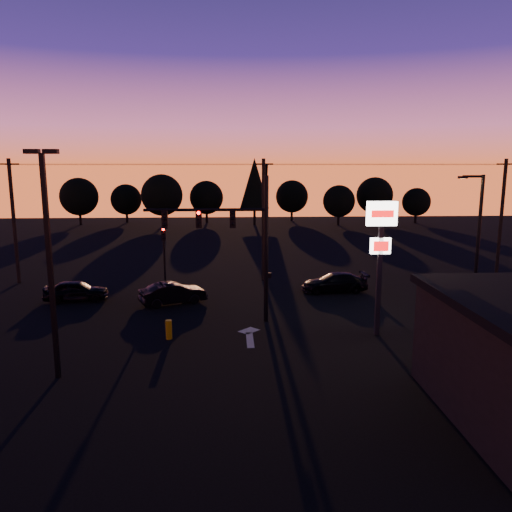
{
  "coord_description": "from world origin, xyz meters",
  "views": [
    {
      "loc": [
        -0.39,
        -22.53,
        8.56
      ],
      "look_at": [
        1.0,
        5.0,
        3.5
      ],
      "focal_mm": 35.0,
      "sensor_mm": 36.0,
      "label": 1
    }
  ],
  "objects": [
    {
      "name": "tree_4",
      "position": [
        3.0,
        49.0,
        5.93
      ],
      "size": [
        4.18,
        4.18,
        9.5
      ],
      "color": "black",
      "rests_on": "ground"
    },
    {
      "name": "tree_1",
      "position": [
        -16.0,
        53.0,
        3.43
      ],
      "size": [
        4.54,
        4.54,
        5.71
      ],
      "color": "black",
      "rests_on": "ground"
    },
    {
      "name": "traffic_signal_mast",
      "position": [
        -0.1,
        3.99,
        4.94
      ],
      "size": [
        6.79,
        0.52,
        8.58
      ],
      "color": "black",
      "rests_on": "ground"
    },
    {
      "name": "utility_pole_1",
      "position": [
        2.0,
        14.0,
        4.59
      ],
      "size": [
        1.4,
        0.26,
        9.0
      ],
      "color": "black",
      "rests_on": "ground"
    },
    {
      "name": "tree_2",
      "position": [
        -10.0,
        48.0,
        4.37
      ],
      "size": [
        5.77,
        5.78,
        7.26
      ],
      "color": "black",
      "rests_on": "ground"
    },
    {
      "name": "tree_0",
      "position": [
        -22.0,
        50.0,
        4.06
      ],
      "size": [
        5.36,
        5.36,
        6.74
      ],
      "color": "black",
      "rests_on": "ground"
    },
    {
      "name": "tree_5",
      "position": [
        9.0,
        54.0,
        3.75
      ],
      "size": [
        4.95,
        4.95,
        6.22
      ],
      "color": "black",
      "rests_on": "ground"
    },
    {
      "name": "tree_7",
      "position": [
        21.0,
        51.0,
        4.06
      ],
      "size": [
        5.36,
        5.36,
        6.74
      ],
      "color": "black",
      "rests_on": "ground"
    },
    {
      "name": "power_wires",
      "position": [
        2.0,
        14.0,
        8.57
      ],
      "size": [
        36.0,
        1.22,
        0.07
      ],
      "color": "black",
      "rests_on": "ground"
    },
    {
      "name": "tree_6",
      "position": [
        15.0,
        48.0,
        3.43
      ],
      "size": [
        4.54,
        4.54,
        5.71
      ],
      "color": "black",
      "rests_on": "ground"
    },
    {
      "name": "car_left",
      "position": [
        -10.27,
        8.78,
        0.67
      ],
      "size": [
        4.08,
        2.0,
        1.34
      ],
      "primitive_type": "imported",
      "rotation": [
        0.0,
        0.0,
        1.68
      ],
      "color": "black",
      "rests_on": "ground"
    },
    {
      "name": "lane_arrow",
      "position": [
        0.5,
        1.67,
        0.01
      ],
      "size": [
        1.2,
        3.1,
        0.01
      ],
      "color": "beige",
      "rests_on": "ground"
    },
    {
      "name": "utility_pole_2",
      "position": [
        20.0,
        14.0,
        4.59
      ],
      "size": [
        1.4,
        0.26,
        9.0
      ],
      "color": "black",
      "rests_on": "ground"
    },
    {
      "name": "pylon_sign",
      "position": [
        7.0,
        1.5,
        4.91
      ],
      "size": [
        1.5,
        0.28,
        6.8
      ],
      "color": "black",
      "rests_on": "ground"
    },
    {
      "name": "secondary_signal",
      "position": [
        -5.0,
        11.49,
        2.86
      ],
      "size": [
        0.3,
        0.31,
        4.35
      ],
      "color": "black",
      "rests_on": "ground"
    },
    {
      "name": "tree_8",
      "position": [
        27.0,
        50.0,
        3.12
      ],
      "size": [
        4.12,
        4.12,
        5.19
      ],
      "color": "black",
      "rests_on": "ground"
    },
    {
      "name": "bollard",
      "position": [
        -3.53,
        1.39,
        0.48
      ],
      "size": [
        0.32,
        0.32,
        0.96
      ],
      "primitive_type": "cylinder",
      "color": "#AA8404",
      "rests_on": "ground"
    },
    {
      "name": "streetlight",
      "position": [
        13.91,
        5.5,
        4.42
      ],
      "size": [
        1.55,
        0.35,
        8.0
      ],
      "color": "black",
      "rests_on": "ground"
    },
    {
      "name": "parking_lot_light",
      "position": [
        -7.5,
        -3.0,
        5.27
      ],
      "size": [
        1.25,
        0.3,
        9.14
      ],
      "color": "black",
      "rests_on": "ground"
    },
    {
      "name": "car_right",
      "position": [
        6.64,
        10.27,
        0.65
      ],
      "size": [
        4.57,
        2.08,
        1.3
      ],
      "primitive_type": "imported",
      "rotation": [
        0.0,
        0.0,
        -1.51
      ],
      "color": "black",
      "rests_on": "ground"
    },
    {
      "name": "suv_parked",
      "position": [
        9.99,
        -3.51,
        0.75
      ],
      "size": [
        3.05,
        5.66,
        1.51
      ],
      "primitive_type": "imported",
      "rotation": [
        0.0,
        0.0,
        -0.1
      ],
      "color": "black",
      "rests_on": "ground"
    },
    {
      "name": "tree_3",
      "position": [
        -4.0,
        52.0,
        3.75
      ],
      "size": [
        4.95,
        4.95,
        6.22
      ],
      "color": "black",
      "rests_on": "ground"
    },
    {
      "name": "utility_pole_0",
      "position": [
        -16.0,
        14.0,
        4.59
      ],
      "size": [
        1.4,
        0.26,
        9.0
      ],
      "color": "black",
      "rests_on": "ground"
    },
    {
      "name": "ground",
      "position": [
        0.0,
        0.0,
        0.0
      ],
      "size": [
        120.0,
        120.0,
        0.0
      ],
      "primitive_type": "plane",
      "color": "black",
      "rests_on": "ground"
    },
    {
      "name": "car_mid",
      "position": [
        -4.04,
        7.81,
        0.67
      ],
      "size": [
        4.32,
        2.96,
        1.35
      ],
      "primitive_type": "imported",
      "rotation": [
        0.0,
        0.0,
        1.99
      ],
      "color": "black",
      "rests_on": "ground"
    }
  ]
}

